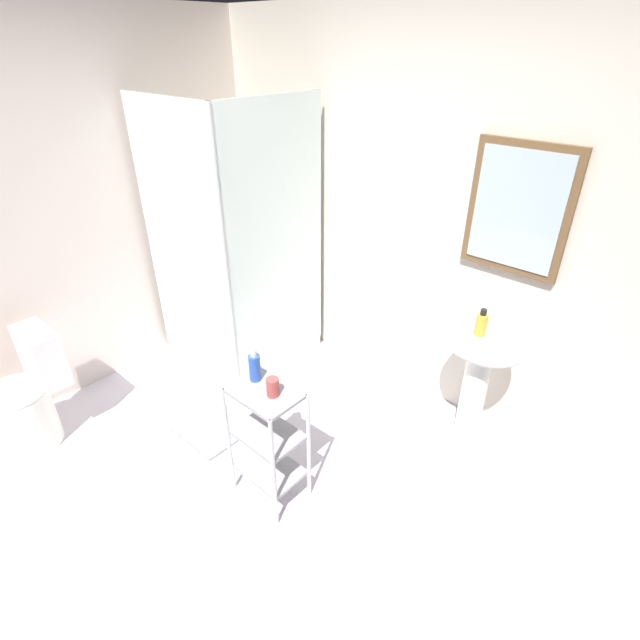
{
  "coord_description": "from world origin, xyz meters",
  "views": [
    {
      "loc": [
        1.46,
        -0.85,
        2.3
      ],
      "look_at": [
        0.03,
        0.75,
        1.03
      ],
      "focal_mm": 27.06,
      "sensor_mm": 36.0,
      "label": 1
    }
  ],
  "objects_px": {
    "toilet": "(28,401)",
    "rinse_cup": "(273,387)",
    "pedestal_sink": "(478,369)",
    "shower_stall": "(240,308)",
    "shampoo_bottle_blue": "(255,367)",
    "bath_mat": "(207,422)",
    "storage_cart": "(268,436)",
    "hand_soap_bottle": "(481,324)"
  },
  "relations": [
    {
      "from": "toilet",
      "to": "rinse_cup",
      "type": "relative_size",
      "value": 7.58
    },
    {
      "from": "pedestal_sink",
      "to": "rinse_cup",
      "type": "distance_m",
      "value": 1.28
    },
    {
      "from": "shower_stall",
      "to": "shampoo_bottle_blue",
      "type": "distance_m",
      "value": 1.35
    },
    {
      "from": "rinse_cup",
      "to": "bath_mat",
      "type": "height_order",
      "value": "rinse_cup"
    },
    {
      "from": "pedestal_sink",
      "to": "rinse_cup",
      "type": "relative_size",
      "value": 8.07
    },
    {
      "from": "toilet",
      "to": "storage_cart",
      "type": "distance_m",
      "value": 1.62
    },
    {
      "from": "pedestal_sink",
      "to": "bath_mat",
      "type": "height_order",
      "value": "pedestal_sink"
    },
    {
      "from": "shower_stall",
      "to": "storage_cart",
      "type": "relative_size",
      "value": 2.7
    },
    {
      "from": "shower_stall",
      "to": "bath_mat",
      "type": "relative_size",
      "value": 3.33
    },
    {
      "from": "toilet",
      "to": "storage_cart",
      "type": "xyz_separation_m",
      "value": [
        1.45,
        0.72,
        0.12
      ]
    },
    {
      "from": "toilet",
      "to": "storage_cart",
      "type": "height_order",
      "value": "toilet"
    },
    {
      "from": "shower_stall",
      "to": "toilet",
      "type": "distance_m",
      "value": 1.54
    },
    {
      "from": "toilet",
      "to": "rinse_cup",
      "type": "distance_m",
      "value": 1.74
    },
    {
      "from": "storage_cart",
      "to": "rinse_cup",
      "type": "xyz_separation_m",
      "value": [
        0.05,
        0.01,
        0.35
      ]
    },
    {
      "from": "pedestal_sink",
      "to": "bath_mat",
      "type": "xyz_separation_m",
      "value": [
        -1.39,
        -1.04,
        -0.57
      ]
    },
    {
      "from": "bath_mat",
      "to": "storage_cart",
      "type": "bearing_deg",
      "value": -7.12
    },
    {
      "from": "toilet",
      "to": "shampoo_bottle_blue",
      "type": "bearing_deg",
      "value": 29.42
    },
    {
      "from": "toilet",
      "to": "hand_soap_bottle",
      "type": "height_order",
      "value": "hand_soap_bottle"
    },
    {
      "from": "storage_cart",
      "to": "pedestal_sink",
      "type": "bearing_deg",
      "value": 60.41
    },
    {
      "from": "rinse_cup",
      "to": "storage_cart",
      "type": "bearing_deg",
      "value": -167.05
    },
    {
      "from": "storage_cart",
      "to": "hand_soap_bottle",
      "type": "distance_m",
      "value": 1.35
    },
    {
      "from": "hand_soap_bottle",
      "to": "rinse_cup",
      "type": "relative_size",
      "value": 1.65
    },
    {
      "from": "pedestal_sink",
      "to": "storage_cart",
      "type": "xyz_separation_m",
      "value": [
        -0.64,
        -1.13,
        -0.14
      ]
    },
    {
      "from": "shower_stall",
      "to": "hand_soap_bottle",
      "type": "bearing_deg",
      "value": 10.61
    },
    {
      "from": "shower_stall",
      "to": "pedestal_sink",
      "type": "xyz_separation_m",
      "value": [
        1.81,
        0.34,
        0.12
      ]
    },
    {
      "from": "storage_cart",
      "to": "hand_soap_bottle",
      "type": "height_order",
      "value": "hand_soap_bottle"
    },
    {
      "from": "toilet",
      "to": "bath_mat",
      "type": "xyz_separation_m",
      "value": [
        0.7,
        0.81,
        -0.31
      ]
    },
    {
      "from": "toilet",
      "to": "shampoo_bottle_blue",
      "type": "relative_size",
      "value": 4.02
    },
    {
      "from": "storage_cart",
      "to": "shampoo_bottle_blue",
      "type": "relative_size",
      "value": 3.91
    },
    {
      "from": "rinse_cup",
      "to": "bath_mat",
      "type": "xyz_separation_m",
      "value": [
        -0.8,
        0.08,
        -0.78
      ]
    },
    {
      "from": "storage_cart",
      "to": "rinse_cup",
      "type": "distance_m",
      "value": 0.36
    },
    {
      "from": "shower_stall",
      "to": "shampoo_bottle_blue",
      "type": "height_order",
      "value": "shower_stall"
    },
    {
      "from": "rinse_cup",
      "to": "shampoo_bottle_blue",
      "type": "bearing_deg",
      "value": 170.89
    },
    {
      "from": "toilet",
      "to": "shampoo_bottle_blue",
      "type": "xyz_separation_m",
      "value": [
        1.34,
        0.76,
        0.51
      ]
    },
    {
      "from": "shampoo_bottle_blue",
      "to": "rinse_cup",
      "type": "distance_m",
      "value": 0.17
    },
    {
      "from": "storage_cart",
      "to": "bath_mat",
      "type": "height_order",
      "value": "storage_cart"
    },
    {
      "from": "toilet",
      "to": "storage_cart",
      "type": "relative_size",
      "value": 1.03
    },
    {
      "from": "pedestal_sink",
      "to": "rinse_cup",
      "type": "bearing_deg",
      "value": -117.79
    },
    {
      "from": "toilet",
      "to": "bath_mat",
      "type": "height_order",
      "value": "toilet"
    },
    {
      "from": "hand_soap_bottle",
      "to": "bath_mat",
      "type": "bearing_deg",
      "value": -142.82
    },
    {
      "from": "storage_cart",
      "to": "shampoo_bottle_blue",
      "type": "distance_m",
      "value": 0.4
    },
    {
      "from": "shower_stall",
      "to": "toilet",
      "type": "relative_size",
      "value": 2.63
    }
  ]
}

